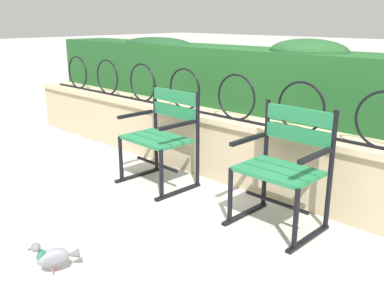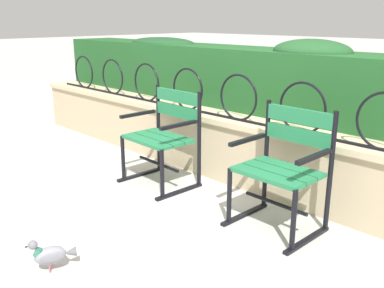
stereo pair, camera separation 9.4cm
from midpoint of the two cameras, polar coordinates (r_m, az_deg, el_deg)
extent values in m
plane|color=#B7B5AF|center=(3.44, -2.29, -9.27)|extent=(60.00, 60.00, 0.00)
cube|color=tan|center=(3.97, 7.05, -1.52)|extent=(6.88, 0.35, 0.55)
cube|color=#CBB58F|center=(3.89, 7.21, 2.69)|extent=(6.88, 0.41, 0.05)
cylinder|color=black|center=(3.82, 6.55, 3.04)|extent=(6.35, 0.02, 0.02)
torus|color=black|center=(5.82, -15.42, 9.15)|extent=(0.42, 0.02, 0.42)
torus|color=black|center=(5.27, -11.71, 8.70)|extent=(0.42, 0.02, 0.42)
torus|color=black|center=(4.76, -7.20, 8.10)|extent=(0.42, 0.02, 0.42)
torus|color=black|center=(4.28, -1.65, 7.29)|extent=(0.42, 0.02, 0.42)
torus|color=black|center=(3.85, 5.18, 6.21)|extent=(0.42, 0.02, 0.42)
torus|color=black|center=(3.50, 13.52, 4.75)|extent=(0.42, 0.02, 0.42)
torus|color=black|center=(3.23, 23.44, 2.89)|extent=(0.42, 0.02, 0.42)
cube|color=#1E5123|center=(4.22, 11.31, 8.07)|extent=(6.74, 0.61, 0.60)
ellipsoid|color=#1C4623|center=(5.36, -5.21, 13.27)|extent=(0.97, 0.55, 0.13)
ellipsoid|color=#1F4A24|center=(4.06, 14.55, 11.82)|extent=(0.74, 0.55, 0.23)
cube|color=#237547|center=(3.81, -7.10, 0.29)|extent=(0.59, 0.15, 0.03)
cube|color=#237547|center=(3.89, -5.51, 0.68)|extent=(0.59, 0.15, 0.03)
cube|color=#237547|center=(3.97, -3.98, 1.06)|extent=(0.59, 0.15, 0.03)
cube|color=#237547|center=(3.96, -2.94, 6.33)|extent=(0.59, 0.05, 0.11)
cube|color=#237547|center=(3.98, -2.91, 4.35)|extent=(0.59, 0.05, 0.11)
cylinder|color=black|center=(3.83, 0.04, 0.48)|extent=(0.04, 0.04, 0.88)
cylinder|color=black|center=(3.63, -4.84, -4.14)|extent=(0.04, 0.04, 0.44)
cube|color=black|center=(3.82, -2.55, -6.37)|extent=(0.06, 0.52, 0.02)
cube|color=black|center=(3.62, -2.67, 2.52)|extent=(0.05, 0.40, 0.03)
cylinder|color=black|center=(4.25, -5.48, 2.03)|extent=(0.04, 0.04, 0.88)
cylinder|color=black|center=(4.07, -10.10, -2.01)|extent=(0.04, 0.04, 0.44)
cube|color=black|center=(4.24, -7.85, -4.12)|extent=(0.06, 0.52, 0.02)
cube|color=black|center=(4.07, -8.18, 3.92)|extent=(0.05, 0.40, 0.03)
cylinder|color=black|center=(3.96, -5.41, -2.69)|extent=(0.56, 0.05, 0.03)
cube|color=#237547|center=(3.01, 9.05, -4.21)|extent=(0.56, 0.14, 0.03)
cube|color=#237547|center=(3.12, 10.52, -3.56)|extent=(0.56, 0.14, 0.03)
cube|color=#237547|center=(3.22, 11.90, -2.95)|extent=(0.56, 0.14, 0.03)
cube|color=#237547|center=(3.21, 13.31, 3.71)|extent=(0.56, 0.04, 0.11)
cube|color=#237547|center=(3.24, 13.14, 1.24)|extent=(0.56, 0.04, 0.11)
cylinder|color=black|center=(3.18, 17.14, -3.54)|extent=(0.04, 0.04, 0.89)
cylinder|color=black|center=(2.92, 12.71, -9.84)|extent=(0.04, 0.04, 0.44)
cube|color=black|center=(3.16, 14.36, -12.06)|extent=(0.05, 0.52, 0.02)
cube|color=black|center=(2.92, 15.20, -1.50)|extent=(0.04, 0.40, 0.03)
cylinder|color=black|center=(3.45, 8.99, -1.41)|extent=(0.04, 0.04, 0.89)
cylinder|color=black|center=(3.21, 4.25, -6.92)|extent=(0.04, 0.04, 0.44)
cube|color=black|center=(3.43, 6.27, -9.19)|extent=(0.05, 0.52, 0.02)
cube|color=black|center=(3.22, 6.61, 0.62)|extent=(0.04, 0.40, 0.03)
cylinder|color=black|center=(3.21, 10.30, -7.63)|extent=(0.53, 0.04, 0.03)
ellipsoid|color=gray|center=(2.81, -18.92, -14.11)|extent=(0.17, 0.21, 0.11)
cylinder|color=#2D6B56|center=(2.79, -20.38, -13.64)|extent=(0.06, 0.07, 0.06)
sphere|color=slate|center=(2.77, -21.00, -12.72)|extent=(0.06, 0.06, 0.06)
cone|color=black|center=(2.77, -21.66, -12.88)|extent=(0.02, 0.03, 0.01)
cone|color=#595960|center=(2.82, -16.52, -13.90)|extent=(0.09, 0.10, 0.06)
ellipsoid|color=slate|center=(2.77, -18.64, -14.42)|extent=(0.07, 0.14, 0.07)
ellipsoid|color=slate|center=(2.85, -18.80, -13.58)|extent=(0.07, 0.14, 0.07)
cylinder|color=#C6515B|center=(2.83, -18.94, -15.71)|extent=(0.01, 0.01, 0.05)
cylinder|color=#C6515B|center=(2.87, -18.59, -15.29)|extent=(0.01, 0.01, 0.05)
camera|label=1|loc=(0.05, -90.81, -0.24)|focal=40.12mm
camera|label=2|loc=(0.05, 89.19, 0.24)|focal=40.12mm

